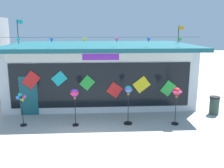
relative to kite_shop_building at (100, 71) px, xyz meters
name	(u,v)px	position (x,y,z in m)	size (l,w,h in m)	color
ground_plane	(85,147)	(-0.67, -6.75, -1.74)	(80.00, 80.00, 0.00)	#ADAAA5
kite_shop_building	(100,71)	(0.00, 0.00, 0.00)	(10.58, 6.93, 4.84)	silver
wind_spinner_far_left	(22,103)	(-3.58, -4.44, -0.65)	(0.41, 0.30, 1.57)	black
wind_spinner_left	(75,96)	(-1.20, -4.54, -0.34)	(0.35, 0.35, 1.72)	black
wind_spinner_center_left	(128,96)	(1.22, -4.47, -0.40)	(0.40, 0.40, 1.83)	black
wind_spinner_center_right	(176,95)	(3.38, -4.66, -0.33)	(0.37, 0.37, 1.75)	black
trash_bin	(214,105)	(5.83, -3.36, -1.27)	(0.52, 0.52, 0.93)	#2D4238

